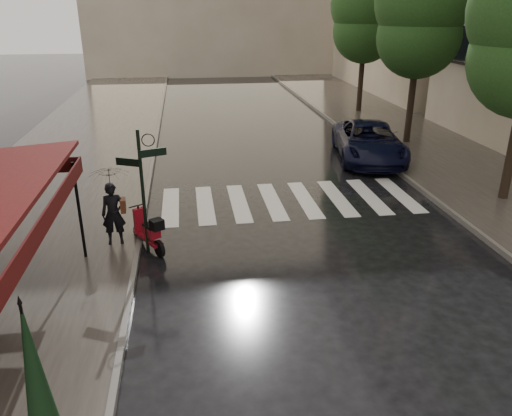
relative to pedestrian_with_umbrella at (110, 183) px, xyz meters
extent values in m
plane|color=black|center=(2.00, -3.41, -1.72)|extent=(120.00, 120.00, 0.00)
cube|color=#38332D|center=(-2.50, 8.59, -1.66)|extent=(6.00, 60.00, 0.12)
cube|color=#38332D|center=(12.25, 8.59, -1.66)|extent=(5.50, 60.00, 0.12)
cube|color=#595651|center=(0.55, 8.59, -1.65)|extent=(0.12, 60.00, 0.16)
cube|color=#595651|center=(9.45, 8.59, -1.65)|extent=(0.12, 60.00, 0.16)
cube|color=silver|center=(1.30, 2.59, -1.72)|extent=(0.50, 3.20, 0.01)
cube|color=silver|center=(2.35, 2.59, -1.72)|extent=(0.50, 3.20, 0.01)
cube|color=silver|center=(3.40, 2.59, -1.72)|extent=(0.50, 3.20, 0.01)
cube|color=silver|center=(4.45, 2.59, -1.72)|extent=(0.50, 3.20, 0.01)
cube|color=silver|center=(5.50, 2.59, -1.72)|extent=(0.50, 3.20, 0.01)
cube|color=silver|center=(6.55, 2.59, -1.72)|extent=(0.50, 3.20, 0.01)
cube|color=silver|center=(7.60, 2.59, -1.72)|extent=(0.50, 3.20, 0.01)
cube|color=silver|center=(8.65, 2.59, -1.72)|extent=(0.50, 3.20, 0.01)
cube|color=#42090C|center=(-0.52, -3.91, 0.63)|extent=(0.04, 7.00, 0.35)
cylinder|color=black|center=(-0.65, -0.66, -0.43)|extent=(0.07, 0.07, 2.35)
cylinder|color=black|center=(0.80, -0.41, -0.17)|extent=(0.08, 0.08, 3.10)
cube|color=black|center=(1.10, -0.41, 0.83)|extent=(0.62, 0.26, 0.18)
cube|color=black|center=(0.52, -0.41, 0.63)|extent=(0.56, 0.29, 0.18)
cylinder|color=black|center=(11.50, 8.59, 0.64)|extent=(0.28, 0.28, 4.48)
sphere|color=#183D16|center=(11.50, 8.59, 2.80)|extent=(3.40, 3.40, 3.40)
sphere|color=#183D16|center=(11.50, 8.59, 4.16)|extent=(3.80, 3.80, 3.80)
cylinder|color=black|center=(11.70, 15.59, 0.58)|extent=(0.28, 0.28, 4.37)
sphere|color=#183D16|center=(11.70, 15.59, 2.69)|extent=(3.40, 3.40, 3.40)
sphere|color=#183D16|center=(11.70, 15.59, 4.01)|extent=(3.80, 3.80, 3.80)
imported|color=black|center=(0.00, 0.00, -0.81)|extent=(0.60, 0.42, 1.59)
imported|color=black|center=(0.00, 0.00, 0.38)|extent=(1.01, 1.02, 0.86)
cube|color=#4E2615|center=(0.25, 0.02, -0.60)|extent=(0.15, 0.30, 0.34)
cylinder|color=black|center=(1.09, -0.68, -1.51)|extent=(0.29, 0.42, 0.43)
cylinder|color=black|center=(0.53, 0.28, -1.51)|extent=(0.29, 0.42, 0.43)
cube|color=maroon|center=(0.80, -0.18, -1.44)|extent=(0.80, 1.13, 0.09)
cube|color=maroon|center=(0.91, -0.38, -1.17)|extent=(0.48, 0.56, 0.25)
cube|color=maroon|center=(0.59, 0.16, -1.10)|extent=(0.30, 0.24, 0.67)
cylinder|color=black|center=(0.55, 0.24, -0.72)|extent=(0.37, 0.24, 0.03)
cube|color=black|center=(1.08, -0.66, -0.88)|extent=(0.38, 0.38, 0.25)
imported|color=black|center=(9.00, 6.61, -1.01)|extent=(3.24, 5.51, 1.44)
cylinder|color=black|center=(-0.18, -6.35, -0.43)|extent=(0.04, 0.04, 2.24)
cone|color=black|center=(-0.18, -6.35, -0.32)|extent=(0.44, 0.44, 2.13)
camera|label=1|loc=(1.89, -11.75, 3.98)|focal=35.00mm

